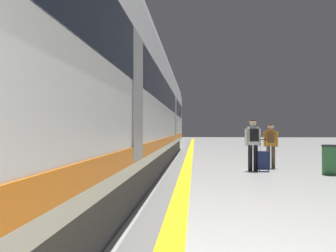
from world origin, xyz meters
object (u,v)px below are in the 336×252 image
suitcase_near (263,160)px  duffel_bag_mid (263,164)px  waste_bin (330,160)px  passenger_mid (271,141)px  passenger_near (253,140)px  high_speed_train (116,92)px

suitcase_near → duffel_bag_mid: suitcase_near is taller
duffel_bag_mid → waste_bin: size_ratio=0.48×
suitcase_near → passenger_mid: size_ratio=0.66×
passenger_near → duffel_bag_mid: bearing=57.6°
suitcase_near → waste_bin: 1.97m
passenger_mid → duffel_bag_mid: passenger_mid is taller
high_speed_train → waste_bin: size_ratio=34.29×
passenger_near → duffel_bag_mid: size_ratio=3.94×
high_speed_train → suitcase_near: high_speed_train is taller
passenger_near → suitcase_near: 0.75m
suitcase_near → passenger_mid: bearing=65.2°
high_speed_train → suitcase_near: bearing=15.5°
passenger_near → passenger_mid: bearing=48.7°
waste_bin → high_speed_train: bearing=-174.5°
passenger_near → high_speed_train: bearing=-162.2°
waste_bin → duffel_bag_mid: bearing=139.8°
high_speed_train → waste_bin: (6.45, 0.62, -2.05)m
passenger_near → passenger_mid: (0.76, 0.87, -0.08)m
passenger_mid → waste_bin: (1.41, -1.62, -0.49)m
waste_bin → suitcase_near: bearing=160.4°
passenger_mid → waste_bin: 2.20m
suitcase_near → duffel_bag_mid: bearing=80.8°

